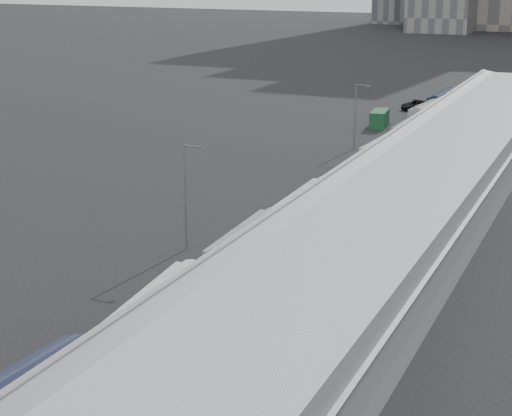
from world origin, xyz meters
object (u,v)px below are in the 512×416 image
Objects in this scene: bus_9 at (445,104)px; street_lamp_far at (357,112)px; bus_5 at (349,181)px; shipping_container at (379,119)px; bus_4 at (304,211)px; street_lamp_near at (187,190)px; bus_3 at (247,251)px; bus_7 at (411,134)px; bus_2 at (156,323)px; bus_6 at (385,154)px; suv at (415,105)px; bus_8 at (430,117)px.

street_lamp_far is at bearing -96.49° from bus_9.
bus_5 is 1.38× the size of street_lamp_far.
bus_5 is 2.12× the size of shipping_container.
bus_4 is 13.45m from street_lamp_near.
bus_3 is 1.00× the size of bus_7.
bus_9 reaches higher than bus_2.
bus_5 is at bearing -74.38° from street_lamp_far.
street_lamp_near reaches higher than bus_9.
bus_2 is 96.93m from bus_9.
bus_4 is at bearing -80.39° from street_lamp_far.
suv is (-6.56, 42.78, -0.69)m from bus_6.
bus_6 is at bearing -83.15° from bus_8.
street_lamp_near is 46.74m from street_lamp_far.
bus_3 is 83.65m from suv.
bus_9 is at bearing 84.83° from bus_2.
shipping_container is at bearing 94.21° from bus_3.
bus_6 reaches higher than bus_7.
shipping_container is at bearing 127.60° from bus_7.
bus_7 is 29.35m from suv.
bus_2 is 1.08× the size of bus_6.
bus_7 is at bearing 88.81° from bus_4.
bus_5 is 42.68m from bus_8.
bus_4 is 0.90× the size of bus_8.
street_lamp_far reaches higher than bus_6.
bus_5 is at bearing 86.68° from bus_3.
bus_8 is 20.87m from street_lamp_far.
bus_8 is at bearing 94.11° from bus_7.
bus_3 is 49.34m from street_lamp_far.
suv is (-6.62, 57.47, -0.68)m from bus_5.
suv is at bearing 92.05° from bus_3.
suv is (-6.07, 83.43, -0.70)m from bus_3.
bus_2 is at bearing -87.77° from bus_7.
bus_2 is at bearing -90.29° from bus_4.
bus_9 is (-0.19, 12.25, 0.03)m from bus_8.
street_lamp_far is 34.83m from suv.
suv is at bearing 159.48° from bus_9.
bus_7 is 13.83m from bus_8.
bus_6 is 2.10× the size of suv.
street_lamp_near is (-6.44, -78.75, 3.81)m from bus_9.
bus_6 is (-0.09, 56.70, -0.11)m from bus_2.
bus_3 is at bearing -90.66° from shipping_container.
bus_2 reaches higher than shipping_container.
bus_6 reaches higher than suv.
bus_5 reaches higher than shipping_container.
street_lamp_near is at bearing -97.27° from bus_6.
street_lamp_far is 1.54× the size of shipping_container.
bus_5 is 2.07× the size of suv.
bus_5 is 14.70m from bus_6.
shipping_container is 18.00m from suv.
bus_4 is at bearing -87.17° from bus_6.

